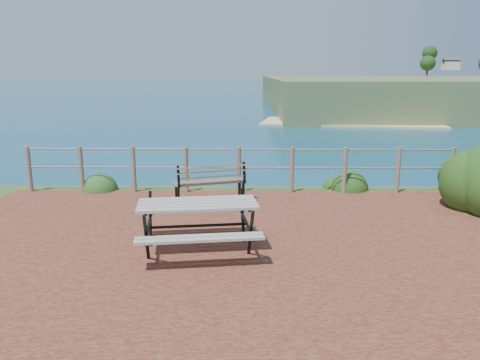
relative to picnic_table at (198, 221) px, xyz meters
name	(u,v)px	position (x,y,z in m)	size (l,w,h in m)	color
ground	(235,249)	(0.54, 0.07, -0.47)	(10.00, 7.00, 0.12)	brown
ocean	(247,78)	(0.54, 200.07, -0.47)	(1200.00, 1200.00, 0.00)	#146279
safety_railing	(239,167)	(0.54, 3.42, 0.11)	(9.40, 0.10, 1.00)	#6B5B4C
picnic_table	(198,221)	(0.00, 0.00, 0.00)	(1.81, 1.49, 0.73)	gray
park_bench	(210,176)	(-0.04, 2.68, 0.07)	(1.49, 0.79, 0.82)	brown
shrub_right_edge	(469,193)	(5.60, 3.47, -0.47)	(1.02, 1.02, 1.46)	#1A3E13
shrub_lip_west	(93,190)	(-2.76, 3.66, -0.47)	(0.82, 0.82, 0.58)	#1F5423
shrub_lip_east	(342,188)	(2.91, 3.92, -0.47)	(0.85, 0.85, 0.62)	#1A3E13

